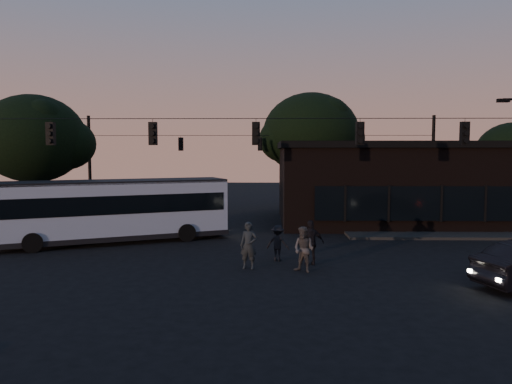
{
  "coord_description": "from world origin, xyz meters",
  "views": [
    {
      "loc": [
        0.42,
        -17.78,
        4.75
      ],
      "look_at": [
        0.0,
        4.0,
        3.0
      ],
      "focal_mm": 35.0,
      "sensor_mm": 36.0,
      "label": 1
    }
  ],
  "objects_px": {
    "pedestrian_a": "(249,245)",
    "pedestrian_c": "(311,243)",
    "building": "(393,182)",
    "pedestrian_b": "(304,249)",
    "bus": "(116,208)",
    "pedestrian_d": "(278,243)"
  },
  "relations": [
    {
      "from": "building",
      "to": "pedestrian_a",
      "type": "distance_m",
      "value": 16.64
    },
    {
      "from": "bus",
      "to": "pedestrian_b",
      "type": "relative_size",
      "value": 6.45
    },
    {
      "from": "bus",
      "to": "pedestrian_b",
      "type": "xyz_separation_m",
      "value": [
        9.39,
        -6.41,
        -0.93
      ]
    },
    {
      "from": "pedestrian_a",
      "to": "pedestrian_c",
      "type": "relative_size",
      "value": 1.01
    },
    {
      "from": "bus",
      "to": "pedestrian_c",
      "type": "xyz_separation_m",
      "value": [
        9.78,
        -5.18,
        -0.89
      ]
    },
    {
      "from": "pedestrian_c",
      "to": "pedestrian_d",
      "type": "relative_size",
      "value": 1.21
    },
    {
      "from": "building",
      "to": "pedestrian_a",
      "type": "bearing_deg",
      "value": -124.05
    },
    {
      "from": "building",
      "to": "bus",
      "type": "relative_size",
      "value": 1.32
    },
    {
      "from": "building",
      "to": "pedestrian_c",
      "type": "bearing_deg",
      "value": -117.12
    },
    {
      "from": "bus",
      "to": "pedestrian_c",
      "type": "relative_size",
      "value": 6.17
    },
    {
      "from": "building",
      "to": "pedestrian_d",
      "type": "distance_m",
      "value": 14.76
    },
    {
      "from": "pedestrian_b",
      "to": "pedestrian_a",
      "type": "bearing_deg",
      "value": -158.41
    },
    {
      "from": "pedestrian_c",
      "to": "pedestrian_d",
      "type": "bearing_deg",
      "value": -38.09
    },
    {
      "from": "pedestrian_b",
      "to": "pedestrian_c",
      "type": "height_order",
      "value": "pedestrian_c"
    },
    {
      "from": "bus",
      "to": "pedestrian_a",
      "type": "height_order",
      "value": "bus"
    },
    {
      "from": "building",
      "to": "pedestrian_c",
      "type": "distance_m",
      "value": 14.74
    },
    {
      "from": "bus",
      "to": "pedestrian_d",
      "type": "relative_size",
      "value": 7.46
    },
    {
      "from": "building",
      "to": "bus",
      "type": "distance_m",
      "value": 18.25
    },
    {
      "from": "building",
      "to": "pedestrian_b",
      "type": "distance_m",
      "value": 16.01
    },
    {
      "from": "building",
      "to": "pedestrian_b",
      "type": "height_order",
      "value": "building"
    },
    {
      "from": "bus",
      "to": "pedestrian_a",
      "type": "distance_m",
      "value": 9.32
    },
    {
      "from": "bus",
      "to": "pedestrian_d",
      "type": "xyz_separation_m",
      "value": [
        8.41,
        -4.39,
        -1.05
      ]
    }
  ]
}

